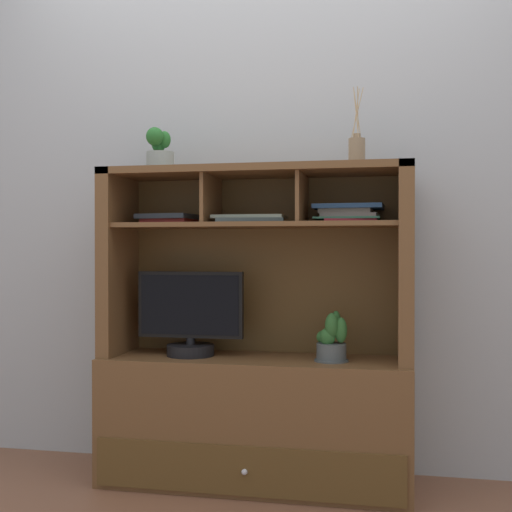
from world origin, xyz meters
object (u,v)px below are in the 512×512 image
at_px(potted_orchid, 332,342).
at_px(magazine_stack_centre, 250,219).
at_px(tv_monitor, 190,319).
at_px(media_console, 256,383).
at_px(diffuser_bottle, 357,151).
at_px(magazine_stack_left, 169,219).
at_px(potted_succulent, 159,152).
at_px(magazine_stack_right, 349,213).

xyz_separation_m(potted_orchid, magazine_stack_centre, (-0.35, 0.02, 0.51)).
bearing_deg(tv_monitor, potted_orchid, -1.83).
distance_m(media_console, tv_monitor, 0.39).
distance_m(tv_monitor, diffuser_bottle, 1.00).
relative_size(magazine_stack_left, potted_succulent, 1.42).
xyz_separation_m(media_console, tv_monitor, (-0.28, -0.03, 0.27)).
height_order(tv_monitor, magazine_stack_left, magazine_stack_left).
relative_size(tv_monitor, magazine_stack_right, 1.58).
distance_m(tv_monitor, magazine_stack_left, 0.46).
relative_size(media_console, diffuser_bottle, 4.14).
bearing_deg(media_console, magazine_stack_left, 173.82).
distance_m(magazine_stack_centre, potted_succulent, 0.51).
xyz_separation_m(diffuser_bottle, potted_succulent, (-0.85, -0.02, 0.02)).
distance_m(media_console, diffuser_bottle, 1.07).
bearing_deg(potted_succulent, media_console, 2.98).
distance_m(tv_monitor, magazine_stack_right, 0.81).
xyz_separation_m(tv_monitor, magazine_stack_centre, (0.27, -0.00, 0.43)).
xyz_separation_m(tv_monitor, potted_orchid, (0.61, -0.02, -0.08)).
bearing_deg(diffuser_bottle, magazine_stack_centre, -175.43).
distance_m(media_console, magazine_stack_centre, 0.70).
bearing_deg(magazine_stack_centre, media_console, 60.10).
distance_m(magazine_stack_centre, magazine_stack_right, 0.41).
bearing_deg(potted_succulent, potted_orchid, -1.97).
bearing_deg(magazine_stack_right, diffuser_bottle, -48.19).
bearing_deg(tv_monitor, diffuser_bottle, 2.52).
xyz_separation_m(tv_monitor, magazine_stack_right, (0.67, 0.07, 0.45)).
relative_size(diffuser_bottle, potted_succulent, 1.79).
xyz_separation_m(media_console, magazine_stack_centre, (-0.02, -0.03, 0.70)).
distance_m(potted_orchid, potted_succulent, 1.10).
relative_size(media_console, potted_succulent, 7.41).
distance_m(magazine_stack_left, diffuser_bottle, 0.87).
height_order(potted_orchid, diffuser_bottle, diffuser_bottle).
height_order(tv_monitor, potted_orchid, tv_monitor).
bearing_deg(media_console, tv_monitor, -174.28).
distance_m(magazine_stack_right, potted_succulent, 0.86).
bearing_deg(potted_orchid, tv_monitor, 178.17).
xyz_separation_m(magazine_stack_centre, magazine_stack_right, (0.41, 0.08, 0.02)).
distance_m(tv_monitor, magazine_stack_centre, 0.50).
relative_size(tv_monitor, potted_succulent, 2.57).
bearing_deg(magazine_stack_centre, magazine_stack_right, 10.56).
relative_size(tv_monitor, magazine_stack_left, 1.81).
xyz_separation_m(tv_monitor, potted_succulent, (-0.14, 0.01, 0.73)).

